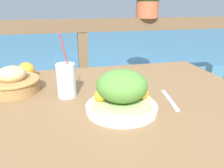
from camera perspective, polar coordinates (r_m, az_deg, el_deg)
name	(u,v)px	position (r m, az deg, el deg)	size (l,w,h in m)	color
patio_table	(108,119)	(0.88, -1.03, -9.14)	(1.20, 0.89, 0.74)	olive
railing_fence	(83,52)	(1.68, -7.60, 8.38)	(2.80, 0.08, 0.98)	brown
sea_backdrop	(70,53)	(4.24, -10.94, 7.92)	(12.00, 4.00, 0.39)	teal
salad_plate	(122,94)	(0.73, 2.56, -2.52)	(0.24, 0.24, 0.14)	white
drink_glass	(66,80)	(0.86, -11.86, 0.95)	(0.07, 0.07, 0.25)	silver
bread_basket	(13,82)	(0.98, -24.41, 0.43)	(0.21, 0.21, 0.11)	#AD7F47
fork	(170,100)	(0.85, 14.81, -4.03)	(0.05, 0.18, 0.00)	silver
orange_near_glass	(26,70)	(1.14, -21.47, 3.36)	(0.08, 0.08, 0.08)	#F9A328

